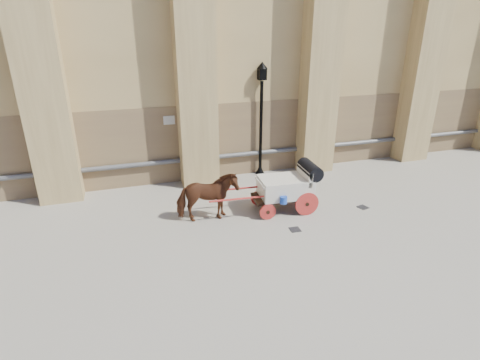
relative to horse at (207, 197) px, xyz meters
name	(u,v)px	position (x,y,z in m)	size (l,w,h in m)	color
ground	(254,219)	(1.42, -0.41, -0.80)	(90.00, 90.00, 0.00)	gray
horse	(207,197)	(0.00, 0.00, 0.00)	(0.86, 1.89, 1.60)	#5A3017
carriage	(289,185)	(2.75, -0.05, 0.07)	(3.76, 1.36, 1.62)	black
street_lamp	(261,117)	(3.04, 3.39, 1.62)	(0.42, 0.42, 4.52)	black
drain_grate_near	(295,230)	(2.38, -1.41, -0.79)	(0.32, 0.32, 0.01)	black
drain_grate_far	(363,207)	(5.26, -0.72, -0.79)	(0.32, 0.32, 0.01)	black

